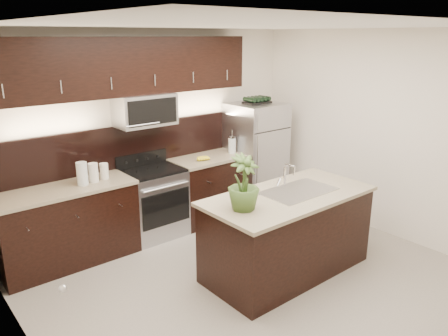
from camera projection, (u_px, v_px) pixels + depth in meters
name	position (u px, v px, depth m)	size (l,w,h in m)	color
ground	(253.00, 279.00, 4.88)	(4.50, 4.50, 0.00)	gray
room_walls	(250.00, 133.00, 4.29)	(4.52, 4.02, 2.71)	silver
counter_run	(140.00, 206.00, 5.72)	(3.51, 0.65, 0.94)	black
upper_fixtures	(129.00, 75.00, 5.36)	(3.49, 0.40, 1.66)	black
island	(287.00, 233.00, 4.93)	(1.96, 0.96, 0.94)	black
sink_faucet	(298.00, 190.00, 4.89)	(0.84, 0.50, 0.28)	silver
refrigerator	(256.00, 156.00, 6.80)	(0.79, 0.71, 1.63)	#B2B2B7
wine_rack	(257.00, 100.00, 6.54)	(0.40, 0.25, 0.10)	black
plant	(244.00, 183.00, 4.30)	(0.31, 0.31, 0.56)	#375221
canisters	(91.00, 173.00, 5.14)	(0.41, 0.17, 0.27)	silver
french_press	(232.00, 145.00, 6.44)	(0.12, 0.12, 0.34)	silver
bananas	(199.00, 159.00, 6.06)	(0.20, 0.15, 0.06)	yellow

